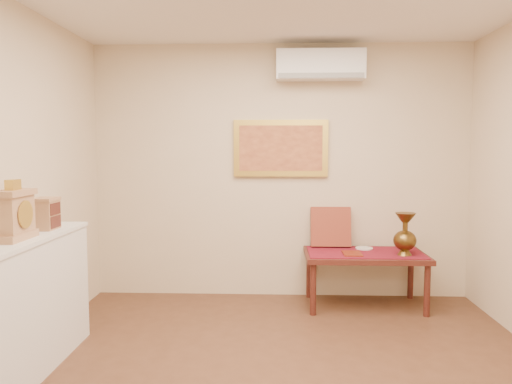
{
  "coord_description": "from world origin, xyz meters",
  "views": [
    {
      "loc": [
        -0.05,
        -3.11,
        1.6
      ],
      "look_at": [
        -0.22,
        1.15,
        1.23
      ],
      "focal_mm": 35.0,
      "sensor_mm": 36.0,
      "label": 1
    }
  ],
  "objects_px": {
    "mantel_clock": "(15,214)",
    "low_table": "(365,259)",
    "display_ledge": "(4,318)",
    "brass_urn_tall": "(405,229)",
    "wooden_chest": "(46,213)"
  },
  "relations": [
    {
      "from": "mantel_clock",
      "to": "low_table",
      "type": "relative_size",
      "value": 0.34
    },
    {
      "from": "display_ledge",
      "to": "low_table",
      "type": "xyz_separation_m",
      "value": [
        2.67,
        1.88,
        -0.01
      ]
    },
    {
      "from": "brass_urn_tall",
      "to": "wooden_chest",
      "type": "xyz_separation_m",
      "value": [
        -3.02,
        -1.16,
        0.29
      ]
    },
    {
      "from": "display_ledge",
      "to": "low_table",
      "type": "bearing_deg",
      "value": 35.1
    },
    {
      "from": "display_ledge",
      "to": "low_table",
      "type": "height_order",
      "value": "display_ledge"
    },
    {
      "from": "wooden_chest",
      "to": "low_table",
      "type": "bearing_deg",
      "value": 25.71
    },
    {
      "from": "brass_urn_tall",
      "to": "wooden_chest",
      "type": "relative_size",
      "value": 2.06
    },
    {
      "from": "mantel_clock",
      "to": "display_ledge",
      "type": "bearing_deg",
      "value": -93.72
    },
    {
      "from": "mantel_clock",
      "to": "wooden_chest",
      "type": "distance_m",
      "value": 0.44
    },
    {
      "from": "display_ledge",
      "to": "wooden_chest",
      "type": "distance_m",
      "value": 0.86
    },
    {
      "from": "brass_urn_tall",
      "to": "mantel_clock",
      "type": "height_order",
      "value": "mantel_clock"
    },
    {
      "from": "display_ledge",
      "to": "wooden_chest",
      "type": "relative_size",
      "value": 8.28
    },
    {
      "from": "low_table",
      "to": "brass_urn_tall",
      "type": "bearing_deg",
      "value": -18.66
    },
    {
      "from": "display_ledge",
      "to": "wooden_chest",
      "type": "height_order",
      "value": "wooden_chest"
    },
    {
      "from": "brass_urn_tall",
      "to": "display_ledge",
      "type": "xyz_separation_m",
      "value": [
        -3.04,
        -1.76,
        -0.32
      ]
    }
  ]
}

